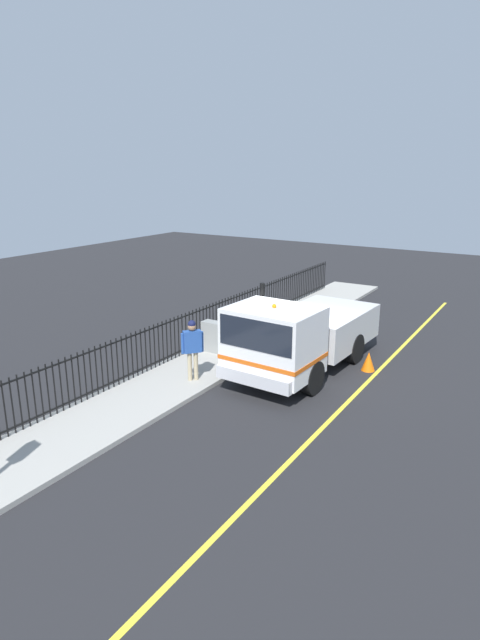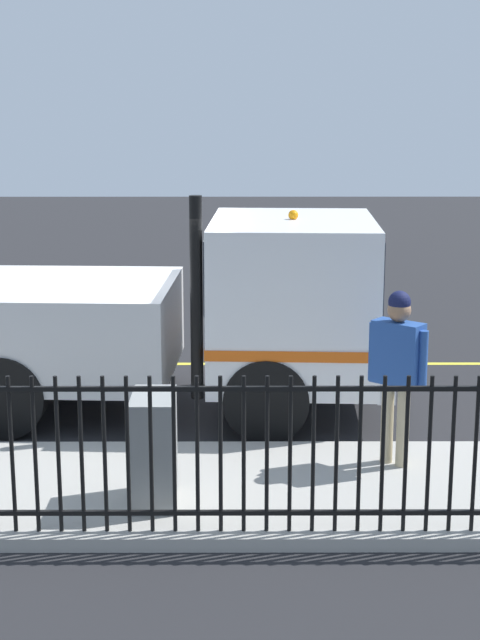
% 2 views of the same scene
% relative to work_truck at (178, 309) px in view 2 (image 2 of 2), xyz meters
% --- Properties ---
extents(ground_plane, '(53.82, 53.82, 0.00)m').
position_rel_work_truck_xyz_m(ground_plane, '(-0.01, -0.60, -1.27)').
color(ground_plane, '#232326').
rests_on(ground_plane, ground).
extents(sidewalk_slab, '(2.41, 24.47, 0.12)m').
position_rel_work_truck_xyz_m(sidewalk_slab, '(2.72, -0.60, -1.21)').
color(sidewalk_slab, '#A3A099').
rests_on(sidewalk_slab, ground).
extents(lane_marking, '(0.12, 22.02, 0.01)m').
position_rel_work_truck_xyz_m(lane_marking, '(-2.10, -0.60, -1.27)').
color(lane_marking, yellow).
rests_on(lane_marking, ground).
extents(work_truck, '(2.71, 6.29, 2.75)m').
position_rel_work_truck_xyz_m(work_truck, '(0.00, 0.00, 0.00)').
color(work_truck, white).
rests_on(work_truck, ground).
extents(worker_standing, '(0.50, 0.54, 1.80)m').
position_rel_work_truck_xyz_m(worker_standing, '(2.18, 2.31, -0.05)').
color(worker_standing, '#264C99').
rests_on(worker_standing, sidewalk_slab).
extents(iron_fence, '(0.04, 20.83, 1.39)m').
position_rel_work_truck_xyz_m(iron_fence, '(3.75, -0.60, -0.45)').
color(iron_fence, black).
rests_on(iron_fence, sidewalk_slab).
extents(utility_cabinet, '(0.69, 0.39, 1.02)m').
position_rel_work_truck_xyz_m(utility_cabinet, '(3.12, -0.04, -0.64)').
color(utility_cabinet, gray).
rests_on(utility_cabinet, sidewalk_slab).
extents(traffic_cone, '(0.42, 0.42, 0.60)m').
position_rel_work_truck_xyz_m(traffic_cone, '(-1.80, -1.38, -0.97)').
color(traffic_cone, orange).
rests_on(traffic_cone, ground).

